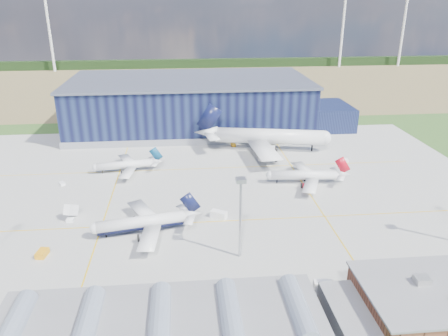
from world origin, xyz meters
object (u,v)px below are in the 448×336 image
(gse_cart_a, at_px, (346,160))
(gse_cart_b, at_px, (62,184))
(light_mast_center, at_px, (240,205))
(airliner_red, at_px, (304,171))
(gse_van_b, at_px, (219,215))
(airstair, at_px, (71,213))
(airliner_widebody, at_px, (269,129))
(gse_tug_c, at_px, (233,145))
(gse_tug_a, at_px, (42,253))
(airliner_navy, at_px, (141,216))
(hangar, at_px, (195,106))
(airliner_regional, at_px, (125,161))
(gse_van_c, at_px, (323,285))
(gse_tug_b, at_px, (289,289))
(car_b, at_px, (245,297))
(gse_van_a, at_px, (135,226))

(gse_cart_a, xyz_separation_m, gse_cart_b, (-113.94, -13.49, -0.04))
(light_mast_center, relative_size, airliner_red, 0.72)
(gse_van_b, xyz_separation_m, airstair, (-46.46, 4.60, 0.54))
(airliner_widebody, bearing_deg, gse_tug_c, 167.07)
(gse_tug_a, bearing_deg, airliner_navy, 30.57)
(airliner_red, distance_m, gse_tug_c, 50.51)
(hangar, xyz_separation_m, gse_van_b, (3.38, -102.44, -10.44))
(gse_tug_a, bearing_deg, airliner_regional, 84.48)
(light_mast_center, relative_size, airliner_widebody, 0.37)
(gse_van_b, relative_size, airstair, 0.96)
(gse_van_b, xyz_separation_m, gse_van_c, (21.98, -38.37, -0.08))
(gse_tug_c, bearing_deg, gse_cart_a, -37.37)
(gse_tug_b, xyz_separation_m, car_b, (-10.90, -2.00, -0.03))
(gse_cart_a, bearing_deg, gse_tug_b, -111.92)
(gse_tug_c, bearing_deg, airstair, -140.91)
(airliner_navy, relative_size, gse_van_b, 6.54)
(airliner_widebody, height_order, gse_van_a, airliner_widebody)
(gse_tug_a, bearing_deg, gse_van_a, 36.68)
(airliner_regional, bearing_deg, airliner_red, 157.80)
(gse_van_a, height_order, car_b, gse_van_a)
(airliner_navy, height_order, airliner_widebody, airliner_widebody)
(airstair, bearing_deg, gse_cart_b, 126.10)
(gse_van_c, bearing_deg, airliner_navy, 61.86)
(gse_van_b, relative_size, car_b, 1.27)
(airliner_red, bearing_deg, hangar, -58.56)
(airliner_widebody, distance_m, airliner_regional, 65.59)
(light_mast_center, height_order, gse_tug_a, light_mast_center)
(light_mast_center, distance_m, airstair, 58.67)
(light_mast_center, height_order, gse_cart_b, light_mast_center)
(airliner_red, relative_size, gse_van_c, 6.96)
(gse_tug_c, relative_size, gse_van_c, 0.64)
(airliner_navy, height_order, gse_tug_c, airliner_navy)
(light_mast_center, bearing_deg, airliner_widebody, 73.95)
(gse_van_c, bearing_deg, gse_van_b, 36.39)
(gse_cart_b, bearing_deg, gse_van_a, -85.14)
(light_mast_center, height_order, gse_tug_b, light_mast_center)
(light_mast_center, relative_size, airliner_navy, 0.68)
(light_mast_center, bearing_deg, hangar, 93.30)
(gse_van_a, bearing_deg, airliner_widebody, -22.52)
(gse_van_b, xyz_separation_m, gse_tug_c, (12.83, 69.63, -0.53))
(light_mast_center, xyz_separation_m, airliner_regional, (-37.64, 64.61, -10.79))
(gse_tug_b, relative_size, gse_van_a, 0.62)
(gse_tug_a, height_order, gse_van_b, gse_van_b)
(gse_cart_b, bearing_deg, gse_van_c, -76.92)
(airliner_widebody, relative_size, airliner_regional, 2.18)
(gse_van_c, bearing_deg, car_b, 102.52)
(airliner_navy, distance_m, airliner_widebody, 86.77)
(hangar, bearing_deg, airliner_red, -64.46)
(airliner_navy, distance_m, airstair, 26.05)
(gse_van_b, bearing_deg, gse_cart_b, 91.33)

